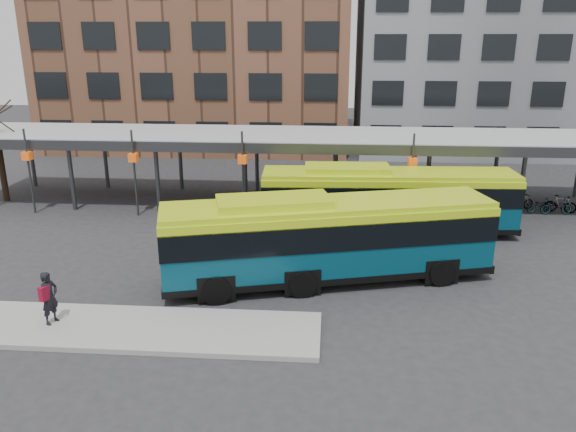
% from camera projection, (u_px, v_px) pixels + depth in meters
% --- Properties ---
extents(ground, '(120.00, 120.00, 0.00)m').
position_uv_depth(ground, '(283.00, 297.00, 21.64)').
color(ground, '#28282B').
rests_on(ground, ground).
extents(boarding_island, '(14.00, 3.00, 0.18)m').
position_uv_depth(boarding_island, '(116.00, 328.00, 19.16)').
color(boarding_island, gray).
rests_on(boarding_island, ground).
extents(canopy, '(40.00, 6.53, 4.80)m').
position_uv_depth(canopy, '(301.00, 138.00, 32.66)').
color(canopy, '#999B9E').
rests_on(canopy, ground).
extents(tree, '(1.64, 1.64, 5.60)m').
position_uv_depth(tree, '(1.00, 161.00, 33.59)').
color(tree, black).
rests_on(tree, ground).
extents(building_brick, '(26.00, 14.00, 22.00)m').
position_uv_depth(building_brick, '(200.00, 19.00, 49.37)').
color(building_brick, brown).
rests_on(building_brick, ground).
extents(building_grey, '(24.00, 14.00, 20.00)m').
position_uv_depth(building_grey, '(501.00, 31.00, 47.79)').
color(building_grey, slate).
rests_on(building_grey, ground).
extents(bus_front, '(13.51, 6.11, 3.65)m').
position_uv_depth(bus_front, '(327.00, 237.00, 22.55)').
color(bus_front, '#073B4F').
rests_on(bus_front, ground).
extents(bus_rear, '(12.70, 3.29, 3.47)m').
position_uv_depth(bus_rear, '(387.00, 198.00, 28.27)').
color(bus_rear, '#073B4F').
rests_on(bus_rear, ground).
extents(pedestrian, '(0.65, 0.79, 1.87)m').
position_uv_depth(pedestrian, '(49.00, 297.00, 19.05)').
color(pedestrian, black).
rests_on(pedestrian, boarding_island).
extents(bike_rack, '(5.61, 1.74, 1.03)m').
position_uv_depth(bike_rack, '(527.00, 204.00, 31.89)').
color(bike_rack, slate).
rests_on(bike_rack, ground).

